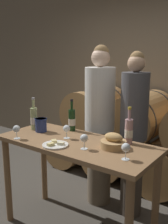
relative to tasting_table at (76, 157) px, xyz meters
name	(u,v)px	position (x,y,z in m)	size (l,w,h in m)	color
stone_wall_back	(161,61)	(0.00, 2.01, 0.82)	(10.00, 0.12, 3.20)	#7F705B
barrel_stack	(141,140)	(0.00, 1.42, -0.22)	(2.84, 0.94, 1.21)	#A87A47
tasting_table	(76,157)	(0.00, 0.00, 0.00)	(1.48, 0.64, 0.93)	olive
person_left	(100,125)	(-0.14, 0.61, 0.14)	(0.33, 0.33, 1.80)	#756651
person_right	(133,134)	(0.27, 0.61, 0.12)	(0.28, 0.28, 1.73)	#4C4238
wine_bottle_red	(72,120)	(-0.25, 0.25, 0.26)	(0.07, 0.07, 0.33)	#193819
wine_bottle_white	(34,118)	(-0.59, 0.05, 0.27)	(0.07, 0.07, 0.34)	#ADBC7F
wine_bottle_rose	(129,131)	(0.41, 0.23, 0.26)	(0.07, 0.07, 0.33)	#BC8E93
blue_crock	(41,124)	(-0.48, 0.04, 0.22)	(0.12, 0.12, 0.14)	navy
bread_basket	(113,142)	(0.36, 0.06, 0.20)	(0.22, 0.22, 0.13)	tan
cheese_plate	(55,145)	(-0.07, -0.19, 0.16)	(0.23, 0.23, 0.04)	white
wine_glass_far_left	(16,129)	(-0.49, -0.26, 0.24)	(0.07, 0.07, 0.13)	white
wine_glass_left	(67,129)	(-0.12, 0.02, 0.24)	(0.07, 0.07, 0.13)	white
wine_glass_center	(84,139)	(0.18, -0.11, 0.24)	(0.07, 0.07, 0.13)	white
wine_glass_right	(126,148)	(0.56, -0.10, 0.24)	(0.07, 0.07, 0.13)	white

